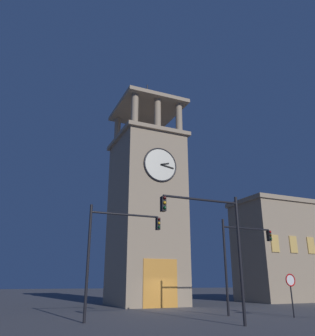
# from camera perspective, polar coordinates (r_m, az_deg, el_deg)

# --- Properties ---
(ground_plane) EXTENTS (200.00, 200.00, 0.00)m
(ground_plane) POSITION_cam_1_polar(r_m,az_deg,el_deg) (29.18, 2.20, -22.68)
(ground_plane) COLOR #4C4C51
(clocktower) EXTENTS (6.76, 7.64, 23.64)m
(clocktower) POSITION_cam_1_polar(r_m,az_deg,el_deg) (34.59, -1.95, -7.32)
(clocktower) COLOR gray
(clocktower) RESTS_ON ground_plane
(adjacent_wing_building) EXTENTS (15.73, 6.57, 11.32)m
(adjacent_wing_building) POSITION_cam_1_polar(r_m,az_deg,el_deg) (45.33, 22.60, -12.70)
(adjacent_wing_building) COLOR gray
(adjacent_wing_building) RESTS_ON ground_plane
(traffic_signal_near) EXTENTS (4.60, 0.41, 6.52)m
(traffic_signal_near) POSITION_cam_1_polar(r_m,az_deg,el_deg) (18.11, 9.81, -10.89)
(traffic_signal_near) COLOR black
(traffic_signal_near) RESTS_ON ground_plane
(traffic_signal_mid) EXTENTS (4.45, 0.41, 6.38)m
(traffic_signal_mid) POSITION_cam_1_polar(r_m,az_deg,el_deg) (20.38, -7.55, -12.21)
(traffic_signal_mid) COLOR black
(traffic_signal_mid) RESTS_ON ground_plane
(traffic_signal_far) EXTENTS (4.15, 0.41, 6.23)m
(traffic_signal_far) POSITION_cam_1_polar(r_m,az_deg,el_deg) (24.81, 13.74, -13.35)
(traffic_signal_far) COLOR black
(traffic_signal_far) RESTS_ON ground_plane
(no_horn_sign) EXTENTS (0.78, 0.14, 2.57)m
(no_horn_sign) POSITION_cam_1_polar(r_m,az_deg,el_deg) (23.95, 21.48, -17.57)
(no_horn_sign) COLOR black
(no_horn_sign) RESTS_ON ground_plane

